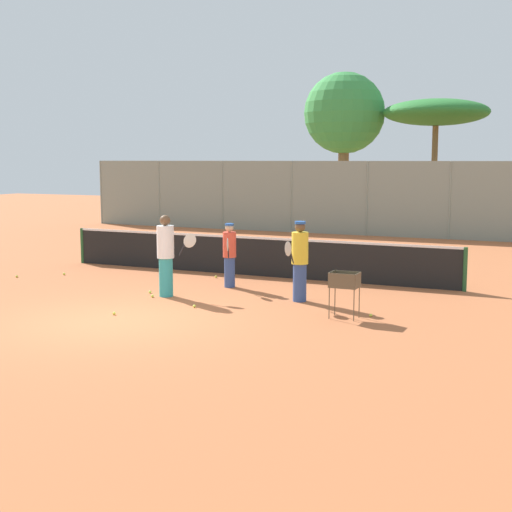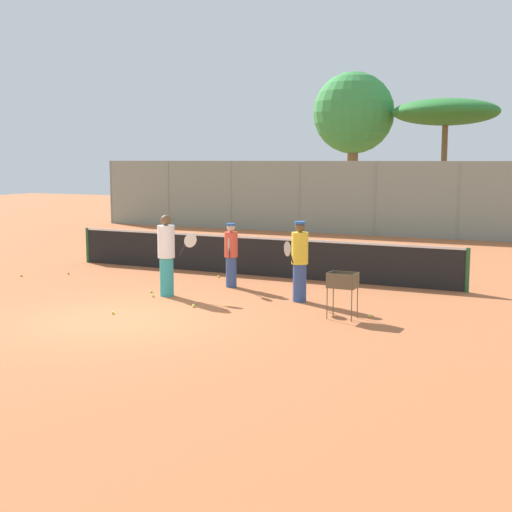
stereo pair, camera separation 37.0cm
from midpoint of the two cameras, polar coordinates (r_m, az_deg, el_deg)
ground_plane at (r=14.32m, az=-10.45°, el=-5.09°), size 80.00×80.00×0.00m
tennis_net at (r=19.42m, az=0.33°, el=0.07°), size 11.49×0.10×1.07m
back_fence at (r=29.92m, az=9.85°, el=4.55°), size 27.05×0.08×3.09m
tree_1 at (r=33.94m, az=8.12°, el=11.17°), size 3.75×3.75×7.17m
tree_2 at (r=32.86m, az=15.25°, el=10.99°), size 4.62×4.62×5.78m
player_white_outfit at (r=17.61m, az=-1.41°, el=0.15°), size 0.45×0.83×1.59m
player_red_cap at (r=16.53m, az=-6.53°, el=0.11°), size 0.91×0.50×1.89m
player_yellow_shirt at (r=15.82m, az=4.17°, el=-0.34°), size 0.37×0.93×1.80m
ball_cart at (r=14.24m, az=7.71°, el=-2.24°), size 0.56×0.41×0.93m
tennis_ball_1 at (r=20.25m, az=-17.77°, el=-1.49°), size 0.07×0.07×0.07m
tennis_ball_2 at (r=14.89m, az=-10.67°, el=-4.48°), size 0.07×0.07×0.07m
tennis_ball_3 at (r=19.12m, az=-2.46°, el=-1.65°), size 0.07×0.07×0.07m
tennis_ball_4 at (r=17.10m, az=-7.77°, el=-2.84°), size 0.07×0.07×0.07m
tennis_ball_5 at (r=15.35m, az=-4.33°, el=-4.00°), size 0.07×0.07×0.07m
tennis_ball_6 at (r=16.60m, az=-7.61°, el=-3.16°), size 0.07×0.07×0.07m
tennis_ball_7 at (r=14.55m, az=9.76°, el=-4.74°), size 0.07×0.07×0.07m
tennis_ball_8 at (r=20.29m, az=-14.29°, el=-1.34°), size 0.07×0.07×0.07m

